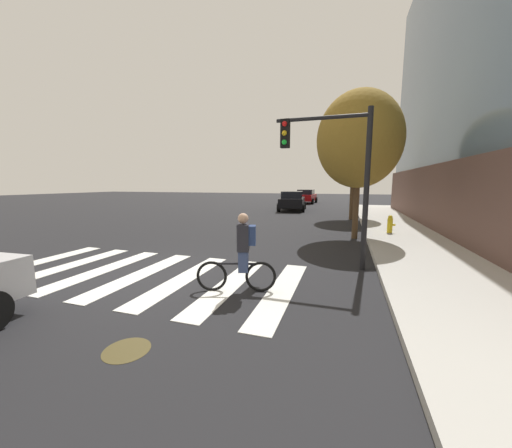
% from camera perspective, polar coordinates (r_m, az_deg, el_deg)
% --- Properties ---
extents(ground_plane, '(120.00, 120.00, 0.00)m').
position_cam_1_polar(ground_plane, '(7.73, -20.65, -9.64)').
color(ground_plane, black).
extents(crosswalk_stripes, '(7.86, 3.84, 0.01)m').
position_cam_1_polar(crosswalk_stripes, '(7.87, -22.07, -9.33)').
color(crosswalk_stripes, silver).
rests_on(crosswalk_stripes, ground).
extents(manhole_cover, '(0.64, 0.64, 0.01)m').
position_cam_1_polar(manhole_cover, '(4.65, -24.69, -22.15)').
color(manhole_cover, '#473D1E').
rests_on(manhole_cover, ground).
extents(sedan_mid, '(2.61, 4.93, 1.64)m').
position_cam_1_polar(sedan_mid, '(24.56, 7.37, 4.74)').
color(sedan_mid, black).
rests_on(sedan_mid, ground).
extents(sedan_far, '(2.30, 4.71, 1.61)m').
position_cam_1_polar(sedan_far, '(33.59, 10.11, 5.56)').
color(sedan_far, maroon).
rests_on(sedan_far, ground).
extents(cyclist, '(1.66, 0.52, 1.69)m').
position_cam_1_polar(cyclist, '(5.97, -2.89, -5.90)').
color(cyclist, black).
rests_on(cyclist, ground).
extents(traffic_light_near, '(2.47, 0.28, 4.20)m').
position_cam_1_polar(traffic_light_near, '(7.87, 15.56, 12.01)').
color(traffic_light_near, black).
rests_on(traffic_light_near, ground).
extents(fire_hydrant, '(0.33, 0.22, 0.78)m').
position_cam_1_polar(fire_hydrant, '(13.66, 25.49, -0.04)').
color(fire_hydrant, gold).
rests_on(fire_hydrant, sidewalk).
extents(street_tree_near, '(3.37, 3.37, 5.99)m').
position_cam_1_polar(street_tree_near, '(12.56, 20.17, 15.71)').
color(street_tree_near, '#4C3823').
rests_on(street_tree_near, ground).
extents(street_tree_mid, '(3.53, 3.53, 6.28)m').
position_cam_1_polar(street_tree_mid, '(19.23, 19.20, 13.55)').
color(street_tree_mid, '#4C3823').
rests_on(street_tree_mid, ground).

